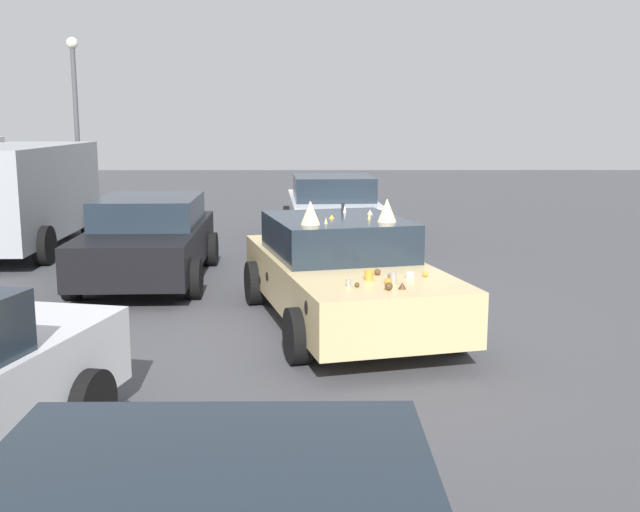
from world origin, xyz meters
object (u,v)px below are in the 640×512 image
(parked_sedan_far_left, at_px, (148,239))
(lot_lamp_post, at_px, (76,113))
(art_car_decorated, at_px, (342,272))
(parked_sedan_far_right, at_px, (332,208))
(parked_van_near_left, at_px, (16,192))

(parked_sedan_far_left, bearing_deg, lot_lamp_post, -157.15)
(art_car_decorated, bearing_deg, lot_lamp_post, -160.87)
(parked_sedan_far_right, height_order, parked_sedan_far_left, parked_sedan_far_right)
(parked_sedan_far_left, bearing_deg, parked_van_near_left, -133.61)
(art_car_decorated, distance_m, lot_lamp_post, 11.57)
(parked_sedan_far_left, xyz_separation_m, lot_lamp_post, (6.82, 3.18, 2.06))
(parked_van_near_left, distance_m, parked_sedan_far_right, 6.45)
(parked_van_near_left, relative_size, parked_sedan_far_right, 1.26)
(parked_van_near_left, bearing_deg, parked_sedan_far_left, 46.89)
(parked_sedan_far_right, bearing_deg, art_car_decorated, 176.11)
(parked_sedan_far_right, relative_size, lot_lamp_post, 0.92)
(parked_van_near_left, bearing_deg, art_car_decorated, 46.98)
(lot_lamp_post, bearing_deg, parked_van_near_left, 179.44)
(parked_sedan_far_left, height_order, lot_lamp_post, lot_lamp_post)
(parked_sedan_far_right, bearing_deg, parked_sedan_far_left, 139.45)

